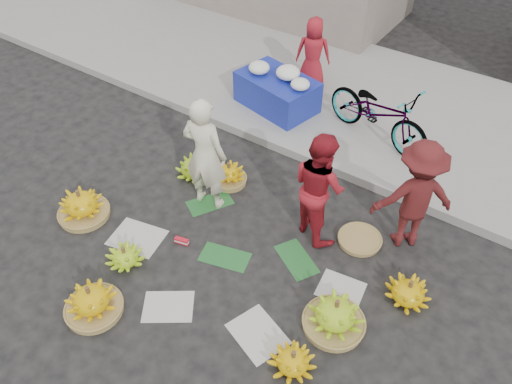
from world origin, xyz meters
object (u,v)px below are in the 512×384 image
Objects in this scene: banana_bunch_0 at (82,205)px; banana_bunch_4 at (335,315)px; flower_table at (277,90)px; vendor_cream at (205,155)px; bicycle at (379,112)px.

banana_bunch_4 is (3.78, 0.40, 0.00)m from banana_bunch_0.
banana_bunch_4 is 0.55× the size of flower_table.
flower_table is (-0.45, 2.55, -0.42)m from vendor_cream.
banana_bunch_4 is at bearing 152.25° from vendor_cream.
banana_bunch_0 is at bearing 159.87° from bicycle.
vendor_cream reaches higher than banana_bunch_4.
vendor_cream reaches higher than flower_table.
vendor_cream is (1.28, 1.24, 0.66)m from banana_bunch_0.
banana_bunch_4 is 4.50m from flower_table.
bicycle is at bearing -127.10° from vendor_cream.
vendor_cream is at bearing -67.41° from flower_table.
banana_bunch_0 is at bearing -173.95° from banana_bunch_4.
flower_table is 1.86m from bicycle.
banana_bunch_4 is at bearing -148.12° from bicycle.
banana_bunch_0 is at bearing -89.75° from flower_table.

